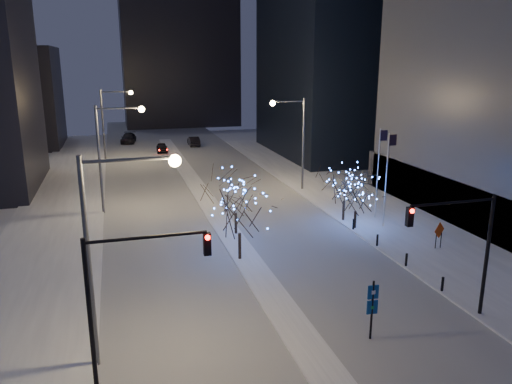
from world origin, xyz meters
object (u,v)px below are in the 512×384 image
object	(u,v)px
street_lamp_w_mid	(110,144)
traffic_signal_west	(127,285)
street_lamp_w_near	(111,232)
traffic_signal_east	(465,238)
holiday_tree_plaza_far	(345,184)
car_mid	(194,141)
holiday_tree_median_near	(239,207)
car_near	(162,148)
street_lamp_w_far	(110,116)
holiday_tree_median_far	(236,193)
wayfinding_sign	(372,304)
car_far	(128,138)
street_lamp_east	(296,132)
holiday_tree_plaza_near	(356,195)
construction_sign	(439,233)

from	to	relation	value
street_lamp_w_mid	traffic_signal_west	bearing A→B (deg)	-88.94
street_lamp_w_near	traffic_signal_east	bearing A→B (deg)	-3.21
traffic_signal_east	holiday_tree_plaza_far	xyz separation A→B (m)	(1.56, 17.59, -1.31)
traffic_signal_west	traffic_signal_east	bearing A→B (deg)	3.29
traffic_signal_east	car_mid	size ratio (longest dim) A/B	1.51
traffic_signal_west	holiday_tree_plaza_far	size ratio (longest dim) A/B	1.36
holiday_tree_plaza_far	traffic_signal_west	bearing A→B (deg)	-135.54
holiday_tree_median_near	car_near	bearing A→B (deg)	91.38
street_lamp_w_far	holiday_tree_plaza_far	world-z (taller)	street_lamp_w_far
holiday_tree_median_far	holiday_tree_plaza_far	xyz separation A→B (m)	(10.00, 0.87, -0.08)
car_mid	holiday_tree_plaza_far	world-z (taller)	holiday_tree_plaza_far
car_mid	street_lamp_w_mid	bearing A→B (deg)	70.09
street_lamp_w_near	holiday_tree_median_near	distance (m)	13.64
street_lamp_w_near	street_lamp_w_far	world-z (taller)	same
car_near	wayfinding_sign	distance (m)	57.67
car_far	holiday_tree_median_near	xyz separation A→B (m)	(5.80, -56.20, 3.18)
car_far	wayfinding_sign	size ratio (longest dim) A/B	1.74
traffic_signal_west	holiday_tree_plaza_far	bearing A→B (deg)	44.46
street_lamp_east	holiday_tree_median_near	size ratio (longest dim) A/B	1.52
street_lamp_east	wayfinding_sign	world-z (taller)	street_lamp_east
car_near	street_lamp_w_near	bearing A→B (deg)	-95.18
street_lamp_east	car_mid	bearing A→B (deg)	100.41
traffic_signal_west	traffic_signal_east	distance (m)	17.41
traffic_signal_east	street_lamp_w_far	bearing A→B (deg)	109.32
street_lamp_w_near	holiday_tree_plaza_far	distance (m)	25.73
holiday_tree_median_far	wayfinding_sign	xyz separation A→B (m)	(2.92, -17.22, -1.54)
holiday_tree_plaza_far	wayfinding_sign	xyz separation A→B (m)	(-7.08, -18.10, -1.46)
street_lamp_w_mid	holiday_tree_plaza_near	bearing A→B (deg)	-28.76
construction_sign	holiday_tree_plaza_far	bearing A→B (deg)	92.60
car_near	wayfinding_sign	world-z (taller)	wayfinding_sign
car_near	wayfinding_sign	bearing A→B (deg)	-82.71
wayfinding_sign	street_lamp_w_far	bearing A→B (deg)	106.76
traffic_signal_west	car_mid	size ratio (longest dim) A/B	1.51
traffic_signal_east	holiday_tree_median_far	xyz separation A→B (m)	(-8.44, 16.72, -1.24)
holiday_tree_median_near	holiday_tree_plaza_near	bearing A→B (deg)	19.60
traffic_signal_west	wayfinding_sign	xyz separation A→B (m)	(11.86, 0.49, -2.78)
street_lamp_east	holiday_tree_median_far	size ratio (longest dim) A/B	1.87
street_lamp_w_far	holiday_tree_plaza_near	bearing A→B (deg)	-61.41
car_mid	car_near	bearing A→B (deg)	39.82
traffic_signal_west	holiday_tree_plaza_near	distance (m)	25.07
traffic_signal_west	traffic_signal_east	world-z (taller)	same
traffic_signal_west	construction_sign	world-z (taller)	traffic_signal_west
street_lamp_w_mid	street_lamp_w_far	size ratio (longest dim) A/B	1.00
street_lamp_east	holiday_tree_median_far	xyz separation A→B (m)	(-9.58, -12.29, -2.93)
traffic_signal_west	holiday_tree_median_far	world-z (taller)	traffic_signal_west
street_lamp_w_far	construction_sign	xyz separation A→B (m)	(23.31, -41.69, -5.12)
holiday_tree_median_near	construction_sign	xyz separation A→B (m)	(14.87, -2.10, -2.62)
street_lamp_w_near	street_lamp_east	size ratio (longest dim) A/B	1.00
holiday_tree_median_far	holiday_tree_plaza_near	size ratio (longest dim) A/B	1.13
traffic_signal_east	holiday_tree_median_far	bearing A→B (deg)	116.79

